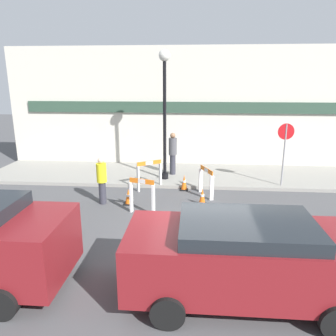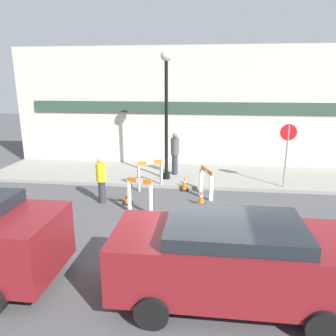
{
  "view_description": "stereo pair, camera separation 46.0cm",
  "coord_description": "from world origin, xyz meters",
  "px_view_note": "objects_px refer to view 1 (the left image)",
  "views": [
    {
      "loc": [
        -0.27,
        -7.34,
        4.06
      ],
      "look_at": [
        -1.15,
        3.84,
        1.0
      ],
      "focal_mm": 35.0,
      "sensor_mm": 36.0,
      "label": 1
    },
    {
      "loc": [
        0.19,
        -7.29,
        4.06
      ],
      "look_at": [
        -1.15,
        3.84,
        1.0
      ],
      "focal_mm": 35.0,
      "sensor_mm": 36.0,
      "label": 2
    }
  ],
  "objects_px": {
    "person_worker": "(102,179)",
    "person_pedestrian": "(173,152)",
    "parked_car_1": "(245,255)",
    "streetlamp_post": "(165,98)",
    "stop_sign": "(285,145)"
  },
  "relations": [
    {
      "from": "person_pedestrian",
      "to": "parked_car_1",
      "type": "xyz_separation_m",
      "value": [
        1.86,
        -7.9,
        -0.17
      ]
    },
    {
      "from": "person_pedestrian",
      "to": "parked_car_1",
      "type": "height_order",
      "value": "person_pedestrian"
    },
    {
      "from": "person_worker",
      "to": "person_pedestrian",
      "type": "bearing_deg",
      "value": 42.34
    },
    {
      "from": "person_worker",
      "to": "person_pedestrian",
      "type": "height_order",
      "value": "person_pedestrian"
    },
    {
      "from": "person_worker",
      "to": "person_pedestrian",
      "type": "xyz_separation_m",
      "value": [
        2.14,
        3.26,
        0.23
      ]
    },
    {
      "from": "person_worker",
      "to": "parked_car_1",
      "type": "relative_size",
      "value": 0.36
    },
    {
      "from": "streetlamp_post",
      "to": "person_pedestrian",
      "type": "relative_size",
      "value": 2.81
    },
    {
      "from": "streetlamp_post",
      "to": "person_pedestrian",
      "type": "distance_m",
      "value": 2.37
    },
    {
      "from": "parked_car_1",
      "to": "person_pedestrian",
      "type": "bearing_deg",
      "value": 103.25
    },
    {
      "from": "streetlamp_post",
      "to": "person_pedestrian",
      "type": "bearing_deg",
      "value": 67.69
    },
    {
      "from": "parked_car_1",
      "to": "streetlamp_post",
      "type": "bearing_deg",
      "value": 106.47
    },
    {
      "from": "streetlamp_post",
      "to": "person_pedestrian",
      "type": "xyz_separation_m",
      "value": [
        0.28,
        0.67,
        -2.26
      ]
    },
    {
      "from": "person_pedestrian",
      "to": "person_worker",
      "type": "bearing_deg",
      "value": 39.83
    },
    {
      "from": "stop_sign",
      "to": "person_worker",
      "type": "distance_m",
      "value": 6.75
    },
    {
      "from": "streetlamp_post",
      "to": "stop_sign",
      "type": "xyz_separation_m",
      "value": [
        4.51,
        -0.53,
        -1.63
      ]
    }
  ]
}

